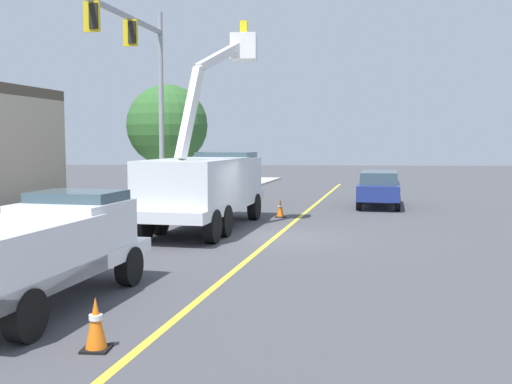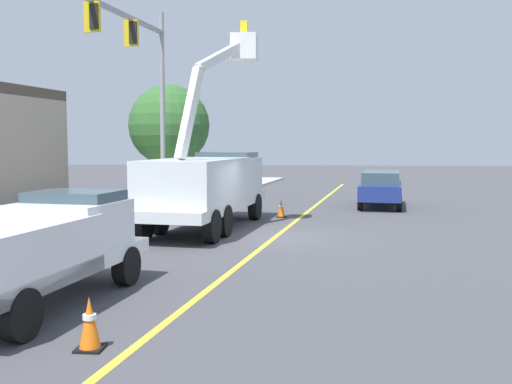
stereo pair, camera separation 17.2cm
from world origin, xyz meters
The scene contains 10 objects.
ground centered at (0.00, 0.00, 0.00)m, with size 120.00×120.00×0.00m, color #47474C.
sidewalk_far_side centered at (1.07, 7.09, 0.06)m, with size 60.00×3.60×0.12m, color #B2ADA3.
lane_centre_stripe centered at (0.00, 0.00, 0.00)m, with size 50.00×0.16×0.01m, color yellow.
utility_bucket_truck centered at (1.81, 2.52, 1.62)m, with size 8.48×3.69×7.34m.
service_pickup_truck centered at (-8.38, 4.07, 1.12)m, with size 5.85×2.91×2.06m.
passing_minivan centered at (9.44, -4.56, 0.97)m, with size 5.03×2.59×1.69m.
traffic_cone_leading centered at (-10.58, 2.20, 0.40)m, with size 0.40×0.40×0.81m.
traffic_cone_mid_front centered at (5.17, 0.02, 0.36)m, with size 0.40×0.40×0.73m.
traffic_signal_mast centered at (4.37, 5.56, 5.94)m, with size 7.48×1.30×8.66m.
street_tree_right centered at (11.18, 6.09, 3.96)m, with size 4.18×4.18×6.06m.
Camera 1 is at (-18.86, -0.82, 3.08)m, focal length 41.16 mm.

